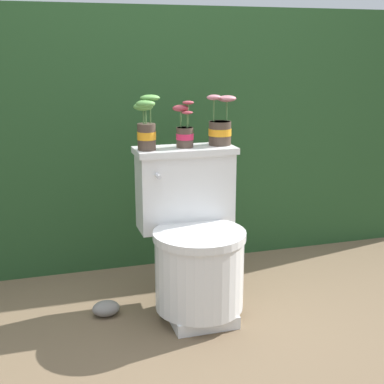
{
  "coord_description": "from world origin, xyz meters",
  "views": [
    {
      "loc": [
        -0.64,
        -2.19,
        1.24
      ],
      "look_at": [
        0.05,
        0.13,
        0.59
      ],
      "focal_mm": 50.0,
      "sensor_mm": 36.0,
      "label": 1
    }
  ],
  "objects_px": {
    "toilet": "(194,243)",
    "garden_stone": "(106,308)",
    "potted_plant_middle": "(220,128)",
    "potted_plant_midleft": "(185,131)",
    "potted_plant_left": "(146,125)"
  },
  "relations": [
    {
      "from": "toilet",
      "to": "garden_stone",
      "type": "distance_m",
      "value": 0.53
    },
    {
      "from": "toilet",
      "to": "potted_plant_middle",
      "type": "distance_m",
      "value": 0.58
    },
    {
      "from": "potted_plant_midleft",
      "to": "garden_stone",
      "type": "distance_m",
      "value": 0.93
    },
    {
      "from": "toilet",
      "to": "potted_plant_left",
      "type": "xyz_separation_m",
      "value": [
        -0.19,
        0.14,
        0.55
      ]
    },
    {
      "from": "potted_plant_middle",
      "to": "garden_stone",
      "type": "relative_size",
      "value": 1.87
    },
    {
      "from": "potted_plant_left",
      "to": "potted_plant_middle",
      "type": "relative_size",
      "value": 1.04
    },
    {
      "from": "toilet",
      "to": "potted_plant_middle",
      "type": "height_order",
      "value": "potted_plant_middle"
    },
    {
      "from": "potted_plant_left",
      "to": "potted_plant_middle",
      "type": "distance_m",
      "value": 0.38
    },
    {
      "from": "toilet",
      "to": "garden_stone",
      "type": "xyz_separation_m",
      "value": [
        -0.42,
        0.07,
        -0.31
      ]
    },
    {
      "from": "toilet",
      "to": "potted_plant_left",
      "type": "distance_m",
      "value": 0.6
    },
    {
      "from": "toilet",
      "to": "potted_plant_midleft",
      "type": "xyz_separation_m",
      "value": [
        -0.0,
        0.16,
        0.51
      ]
    },
    {
      "from": "potted_plant_midleft",
      "to": "garden_stone",
      "type": "xyz_separation_m",
      "value": [
        -0.42,
        -0.09,
        -0.82
      ]
    },
    {
      "from": "potted_plant_left",
      "to": "potted_plant_middle",
      "type": "height_order",
      "value": "potted_plant_left"
    },
    {
      "from": "potted_plant_midleft",
      "to": "potted_plant_middle",
      "type": "bearing_deg",
      "value": 5.15
    },
    {
      "from": "toilet",
      "to": "garden_stone",
      "type": "height_order",
      "value": "toilet"
    }
  ]
}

